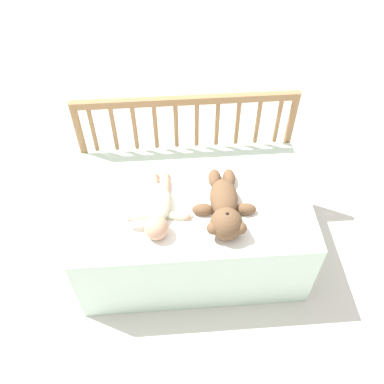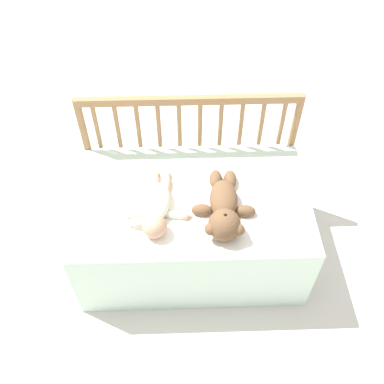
{
  "view_description": "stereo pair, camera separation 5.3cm",
  "coord_description": "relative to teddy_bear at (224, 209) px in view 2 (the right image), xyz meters",
  "views": [
    {
      "loc": [
        -0.09,
        -1.22,
        1.91
      ],
      "look_at": [
        0.0,
        -0.01,
        0.49
      ],
      "focal_mm": 40.0,
      "sensor_mm": 36.0,
      "label": 1
    },
    {
      "loc": [
        -0.04,
        -1.22,
        1.91
      ],
      "look_at": [
        0.0,
        -0.01,
        0.49
      ],
      "focal_mm": 40.0,
      "sensor_mm": 36.0,
      "label": 2
    }
  ],
  "objects": [
    {
      "name": "ground_plane",
      "position": [
        -0.13,
        0.11,
        -0.49
      ],
      "size": [
        12.0,
        12.0,
        0.0
      ],
      "primitive_type": "plane",
      "color": "silver"
    },
    {
      "name": "crib_mattress",
      "position": [
        -0.13,
        0.11,
        -0.27
      ],
      "size": [
        1.06,
        0.65,
        0.43
      ],
      "color": "silver",
      "rests_on": "ground_plane"
    },
    {
      "name": "crib_rail",
      "position": [
        -0.13,
        0.46,
        0.03
      ],
      "size": [
        1.06,
        0.04,
        0.73
      ],
      "color": "#997047",
      "rests_on": "ground_plane"
    },
    {
      "name": "blanket",
      "position": [
        -0.14,
        0.06,
        -0.05
      ],
      "size": [
        0.79,
        0.51,
        0.01
      ],
      "color": "white",
      "rests_on": "crib_mattress"
    },
    {
      "name": "teddy_bear",
      "position": [
        0.0,
        0.0,
        0.0
      ],
      "size": [
        0.28,
        0.41,
        0.14
      ],
      "color": "brown",
      "rests_on": "crib_mattress"
    },
    {
      "name": "baby",
      "position": [
        -0.28,
        0.03,
        -0.01
      ],
      "size": [
        0.3,
        0.39,
        0.1
      ],
      "color": "#EAEACC",
      "rests_on": "crib_mattress"
    }
  ]
}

